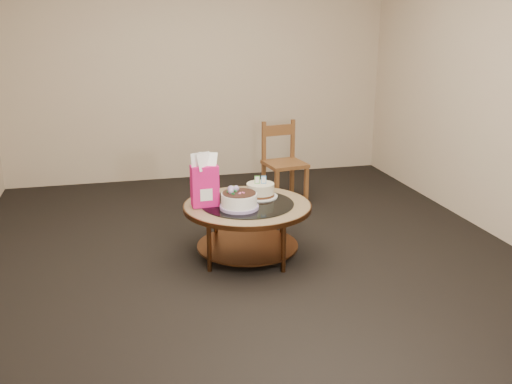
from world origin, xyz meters
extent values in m
plane|color=black|center=(0.00, 0.00, 0.00)|extent=(5.00, 5.00, 0.00)
cube|color=beige|center=(0.00, 2.50, 1.30)|extent=(4.50, 0.02, 2.60)
cube|color=beige|center=(0.00, -2.50, 1.30)|extent=(4.50, 0.02, 2.60)
cube|color=beige|center=(2.25, 0.00, 1.30)|extent=(0.02, 5.00, 2.60)
cylinder|color=#583119|center=(0.35, 0.20, 0.21)|extent=(0.04, 0.04, 0.42)
cylinder|color=#583119|center=(-0.20, 0.35, 0.21)|extent=(0.04, 0.04, 0.42)
cylinder|color=#583119|center=(-0.35, -0.20, 0.21)|extent=(0.04, 0.04, 0.42)
cylinder|color=#583119|center=(0.20, -0.35, 0.21)|extent=(0.04, 0.04, 0.42)
cylinder|color=#583119|center=(0.00, 0.00, 0.10)|extent=(0.82, 0.82, 0.02)
cylinder|color=#583119|center=(0.00, 0.00, 0.43)|extent=(1.02, 1.02, 0.04)
cylinder|color=#9F8357|center=(0.00, 0.00, 0.45)|extent=(1.00, 1.00, 0.01)
cylinder|color=black|center=(0.00, 0.00, 0.45)|extent=(0.74, 0.74, 0.01)
cylinder|color=#A189C1|center=(-0.09, -0.11, 0.47)|extent=(0.30, 0.30, 0.02)
cylinder|color=white|center=(-0.09, -0.11, 0.52)|extent=(0.28, 0.28, 0.12)
cylinder|color=black|center=(-0.09, -0.11, 0.58)|extent=(0.26, 0.26, 0.01)
sphere|color=#A189C1|center=(-0.14, -0.06, 0.61)|extent=(0.06, 0.06, 0.06)
sphere|color=#A189C1|center=(-0.10, -0.05, 0.60)|extent=(0.05, 0.05, 0.05)
sphere|color=#A189C1|center=(-0.15, -0.11, 0.60)|extent=(0.04, 0.04, 0.04)
cone|color=#1D6E35|center=(-0.11, -0.08, 0.59)|extent=(0.03, 0.04, 0.03)
cone|color=#1D6E35|center=(-0.17, -0.08, 0.59)|extent=(0.04, 0.04, 0.03)
cone|color=#1D6E35|center=(-0.08, -0.03, 0.59)|extent=(0.04, 0.04, 0.03)
cone|color=#1D6E35|center=(-0.14, -0.13, 0.59)|extent=(0.04, 0.04, 0.03)
cylinder|color=white|center=(0.14, 0.14, 0.46)|extent=(0.28, 0.28, 0.01)
cylinder|color=#452513|center=(0.14, 0.14, 0.48)|extent=(0.23, 0.23, 0.02)
cylinder|color=beige|center=(0.14, 0.14, 0.53)|extent=(0.23, 0.23, 0.08)
cube|color=#5CBA4F|center=(0.12, 0.14, 0.61)|extent=(0.04, 0.02, 0.06)
cube|color=silver|center=(0.12, 0.14, 0.61)|extent=(0.03, 0.02, 0.05)
cube|color=#4394E4|center=(0.17, 0.13, 0.61)|extent=(0.04, 0.02, 0.06)
cube|color=silver|center=(0.17, 0.13, 0.61)|extent=(0.03, 0.02, 0.05)
cube|color=#E41561|center=(-0.33, 0.03, 0.62)|extent=(0.21, 0.12, 0.32)
cube|color=white|center=(-0.33, 0.03, 0.56)|extent=(0.10, 0.12, 0.10)
cube|color=tan|center=(-0.06, 0.23, 0.46)|extent=(0.11, 0.11, 0.01)
cylinder|color=gold|center=(-0.06, 0.23, 0.47)|extent=(0.12, 0.12, 0.01)
cylinder|color=olive|center=(-0.06, 0.23, 0.51)|extent=(0.06, 0.06, 0.06)
cylinder|color=black|center=(-0.06, 0.23, 0.54)|extent=(0.00, 0.00, 0.01)
cube|color=brown|center=(0.69, 1.28, 0.42)|extent=(0.44, 0.44, 0.04)
cube|color=brown|center=(0.56, 1.09, 0.21)|extent=(0.04, 0.04, 0.42)
cube|color=brown|center=(0.88, 1.14, 0.21)|extent=(0.04, 0.04, 0.42)
cube|color=brown|center=(0.50, 1.42, 0.21)|extent=(0.04, 0.04, 0.42)
cube|color=brown|center=(0.83, 1.47, 0.21)|extent=(0.04, 0.04, 0.42)
cube|color=brown|center=(0.50, 1.42, 0.63)|extent=(0.04, 0.04, 0.43)
cube|color=brown|center=(0.83, 1.47, 0.63)|extent=(0.04, 0.04, 0.43)
cube|color=brown|center=(0.67, 1.45, 0.74)|extent=(0.33, 0.08, 0.11)
camera|label=1|loc=(-0.96, -4.18, 1.89)|focal=40.00mm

